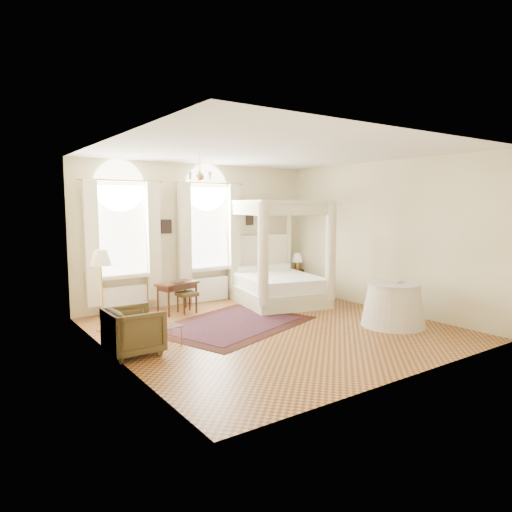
{
  "coord_description": "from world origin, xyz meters",
  "views": [
    {
      "loc": [
        -5.1,
        -6.75,
        2.34
      ],
      "look_at": [
        -0.14,
        0.4,
        1.36
      ],
      "focal_mm": 32.0,
      "sensor_mm": 36.0,
      "label": 1
    }
  ],
  "objects_px": {
    "nightstand": "(294,280)",
    "coffee_table": "(164,328)",
    "armchair": "(134,331)",
    "side_table": "(393,305)",
    "writing_desk": "(177,287)",
    "floor_lamp": "(101,262)",
    "canopy_bed": "(277,280)",
    "stool": "(187,296)"
  },
  "relations": [
    {
      "from": "nightstand",
      "to": "coffee_table",
      "type": "height_order",
      "value": "nightstand"
    },
    {
      "from": "coffee_table",
      "to": "writing_desk",
      "type": "bearing_deg",
      "value": 60.03
    },
    {
      "from": "canopy_bed",
      "to": "armchair",
      "type": "xyz_separation_m",
      "value": [
        -4.15,
        -1.72,
        -0.18
      ]
    },
    {
      "from": "armchair",
      "to": "floor_lamp",
      "type": "xyz_separation_m",
      "value": [
        0.0,
        1.67,
        0.92
      ]
    },
    {
      "from": "nightstand",
      "to": "coffee_table",
      "type": "bearing_deg",
      "value": -151.91
    },
    {
      "from": "armchair",
      "to": "coffee_table",
      "type": "xyz_separation_m",
      "value": [
        0.51,
        0.03,
        -0.04
      ]
    },
    {
      "from": "floor_lamp",
      "to": "stool",
      "type": "bearing_deg",
      "value": 11.31
    },
    {
      "from": "armchair",
      "to": "side_table",
      "type": "relative_size",
      "value": 0.67
    },
    {
      "from": "coffee_table",
      "to": "floor_lamp",
      "type": "xyz_separation_m",
      "value": [
        -0.51,
        1.64,
        0.96
      ]
    },
    {
      "from": "side_table",
      "to": "coffee_table",
      "type": "bearing_deg",
      "value": 163.79
    },
    {
      "from": "armchair",
      "to": "side_table",
      "type": "height_order",
      "value": "side_table"
    },
    {
      "from": "stool",
      "to": "floor_lamp",
      "type": "xyz_separation_m",
      "value": [
        -1.93,
        -0.39,
        0.92
      ]
    },
    {
      "from": "stool",
      "to": "coffee_table",
      "type": "relative_size",
      "value": 0.78
    },
    {
      "from": "writing_desk",
      "to": "armchair",
      "type": "bearing_deg",
      "value": -128.84
    },
    {
      "from": "writing_desk",
      "to": "nightstand",
      "type": "bearing_deg",
      "value": 6.99
    },
    {
      "from": "stool",
      "to": "floor_lamp",
      "type": "distance_m",
      "value": 2.17
    },
    {
      "from": "writing_desk",
      "to": "side_table",
      "type": "xyz_separation_m",
      "value": [
        2.98,
        -3.39,
        -0.16
      ]
    },
    {
      "from": "floor_lamp",
      "to": "side_table",
      "type": "bearing_deg",
      "value": -31.17
    },
    {
      "from": "canopy_bed",
      "to": "stool",
      "type": "xyz_separation_m",
      "value": [
        -2.22,
        0.33,
        -0.18
      ]
    },
    {
      "from": "nightstand",
      "to": "side_table",
      "type": "bearing_deg",
      "value": -99.7
    },
    {
      "from": "stool",
      "to": "nightstand",
      "type": "bearing_deg",
      "value": 9.5
    },
    {
      "from": "nightstand",
      "to": "armchair",
      "type": "xyz_separation_m",
      "value": [
        -5.4,
        -2.63,
        0.07
      ]
    },
    {
      "from": "stool",
      "to": "side_table",
      "type": "height_order",
      "value": "side_table"
    },
    {
      "from": "nightstand",
      "to": "writing_desk",
      "type": "relative_size",
      "value": 0.61
    },
    {
      "from": "canopy_bed",
      "to": "coffee_table",
      "type": "bearing_deg",
      "value": -154.99
    },
    {
      "from": "canopy_bed",
      "to": "armchair",
      "type": "distance_m",
      "value": 4.5
    },
    {
      "from": "armchair",
      "to": "floor_lamp",
      "type": "bearing_deg",
      "value": -0.21
    },
    {
      "from": "canopy_bed",
      "to": "floor_lamp",
      "type": "xyz_separation_m",
      "value": [
        -4.15,
        -0.05,
        0.74
      ]
    },
    {
      "from": "nightstand",
      "to": "armchair",
      "type": "bearing_deg",
      "value": -154.0
    },
    {
      "from": "armchair",
      "to": "side_table",
      "type": "distance_m",
      "value": 4.89
    },
    {
      "from": "floor_lamp",
      "to": "armchair",
      "type": "bearing_deg",
      "value": -90.0
    },
    {
      "from": "floor_lamp",
      "to": "side_table",
      "type": "relative_size",
      "value": 1.23
    },
    {
      "from": "writing_desk",
      "to": "armchair",
      "type": "distance_m",
      "value": 2.82
    },
    {
      "from": "canopy_bed",
      "to": "writing_desk",
      "type": "distance_m",
      "value": 2.43
    },
    {
      "from": "nightstand",
      "to": "stool",
      "type": "bearing_deg",
      "value": -170.5
    },
    {
      "from": "side_table",
      "to": "nightstand",
      "type": "bearing_deg",
      "value": 80.3
    },
    {
      "from": "coffee_table",
      "to": "floor_lamp",
      "type": "bearing_deg",
      "value": 107.43
    },
    {
      "from": "stool",
      "to": "side_table",
      "type": "relative_size",
      "value": 0.37
    },
    {
      "from": "canopy_bed",
      "to": "floor_lamp",
      "type": "distance_m",
      "value": 4.21
    },
    {
      "from": "nightstand",
      "to": "floor_lamp",
      "type": "relative_size",
      "value": 0.4
    },
    {
      "from": "armchair",
      "to": "floor_lamp",
      "type": "relative_size",
      "value": 0.54
    },
    {
      "from": "side_table",
      "to": "canopy_bed",
      "type": "bearing_deg",
      "value": 101.5
    }
  ]
}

